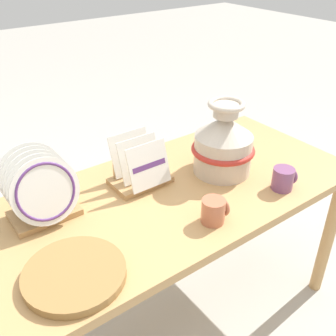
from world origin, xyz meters
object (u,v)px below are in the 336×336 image
dish_rack_round_plates (41,192)px  mug_plum_glaze (284,178)px  wicker_charger_stack (75,274)px  ceramic_vase (223,143)px  dish_rack_square_plates (140,171)px  mug_terracotta_glaze (214,210)px

dish_rack_round_plates → mug_plum_glaze: dish_rack_round_plates is taller
wicker_charger_stack → dish_rack_round_plates: bearing=83.0°
dish_rack_round_plates → mug_plum_glaze: size_ratio=2.77×
dish_rack_round_plates → wicker_charger_stack: size_ratio=0.83×
ceramic_vase → dish_rack_square_plates: 0.35m
dish_rack_round_plates → dish_rack_square_plates: 0.39m
ceramic_vase → dish_rack_square_plates: bearing=159.4°
ceramic_vase → dish_rack_square_plates: (-0.32, 0.12, -0.07)m
ceramic_vase → mug_plum_glaze: (0.10, -0.24, -0.08)m
wicker_charger_stack → ceramic_vase: bearing=14.2°
mug_terracotta_glaze → ceramic_vase: bearing=42.8°
dish_rack_square_plates → mug_terracotta_glaze: 0.36m
dish_rack_round_plates → mug_terracotta_glaze: 0.58m
mug_plum_glaze → dish_rack_square_plates: bearing=139.7°
ceramic_vase → mug_terracotta_glaze: bearing=-137.2°
dish_rack_square_plates → wicker_charger_stack: dish_rack_square_plates is taller
mug_plum_glaze → mug_terracotta_glaze: 0.35m
wicker_charger_stack → mug_terracotta_glaze: mug_terracotta_glaze is taller
ceramic_vase → dish_rack_square_plates: size_ratio=1.34×
ceramic_vase → dish_rack_round_plates: (-0.70, 0.13, -0.02)m
ceramic_vase → wicker_charger_stack: ceramic_vase is taller
dish_rack_square_plates → wicker_charger_stack: 0.52m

